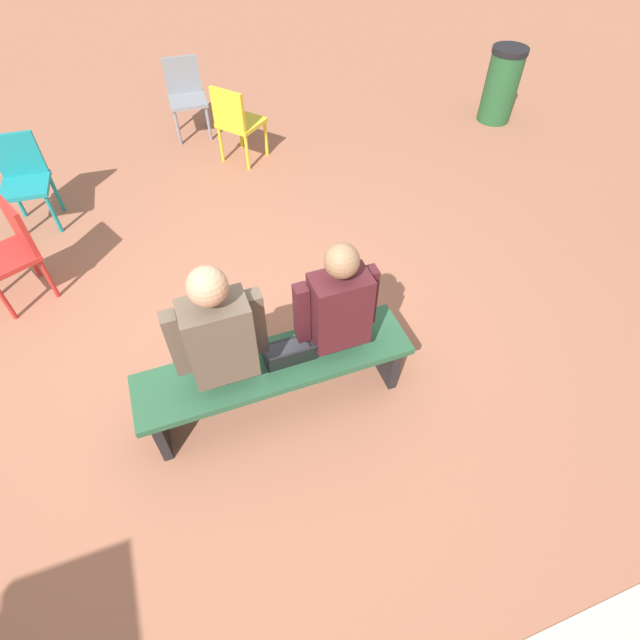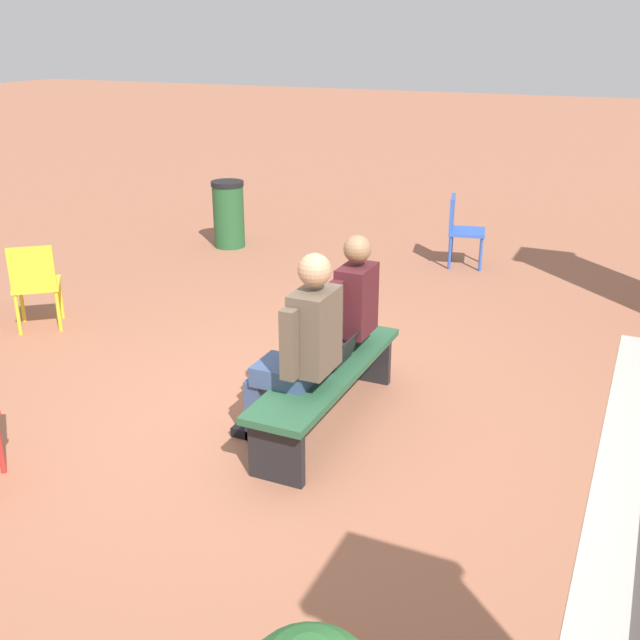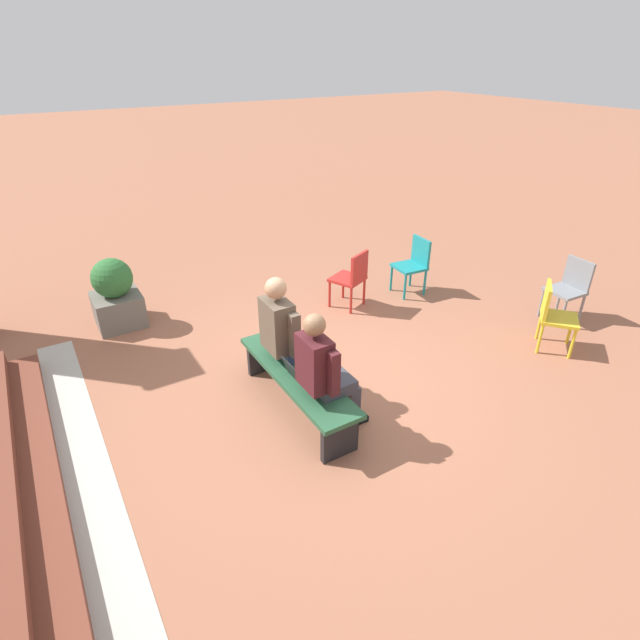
{
  "view_description": "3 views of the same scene",
  "coord_description": "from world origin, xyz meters",
  "px_view_note": "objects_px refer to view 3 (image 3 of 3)",
  "views": [
    {
      "loc": [
        0.31,
        2.32,
        3.01
      ],
      "look_at": [
        -0.38,
        0.46,
        0.81
      ],
      "focal_mm": 28.0,
      "sensor_mm": 36.0,
      "label": 1
    },
    {
      "loc": [
        4.29,
        2.32,
        2.68
      ],
      "look_at": [
        -0.59,
        0.11,
        0.59
      ],
      "focal_mm": 42.0,
      "sensor_mm": 36.0,
      "label": 2
    },
    {
      "loc": [
        -3.73,
        2.32,
        3.32
      ],
      "look_at": [
        -0.1,
        0.13,
        0.97
      ],
      "focal_mm": 28.0,
      "sensor_mm": 36.0,
      "label": 3
    }
  ],
  "objects_px": {
    "plastic_chair_mid_courtyard": "(352,276)",
    "plastic_chair_near_bench_left": "(414,262)",
    "person_adult": "(287,333)",
    "plastic_chair_foreground": "(570,286)",
    "person_student": "(324,370)",
    "plastic_chair_far_right": "(554,313)",
    "laptop": "(300,374)",
    "bench": "(297,380)",
    "planter": "(116,295)"
  },
  "relations": [
    {
      "from": "bench",
      "to": "person_adult",
      "type": "xyz_separation_m",
      "value": [
        0.31,
        -0.07,
        0.37
      ]
    },
    {
      "from": "laptop",
      "to": "plastic_chair_near_bench_left",
      "type": "relative_size",
      "value": 0.38
    },
    {
      "from": "laptop",
      "to": "person_student",
      "type": "bearing_deg",
      "value": -166.36
    },
    {
      "from": "laptop",
      "to": "plastic_chair_foreground",
      "type": "relative_size",
      "value": 0.38
    },
    {
      "from": "plastic_chair_near_bench_left",
      "to": "plastic_chair_foreground",
      "type": "bearing_deg",
      "value": -144.11
    },
    {
      "from": "person_student",
      "to": "plastic_chair_foreground",
      "type": "height_order",
      "value": "person_student"
    },
    {
      "from": "person_adult",
      "to": "plastic_chair_foreground",
      "type": "distance_m",
      "value": 4.07
    },
    {
      "from": "bench",
      "to": "plastic_chair_far_right",
      "type": "distance_m",
      "value": 3.29
    },
    {
      "from": "bench",
      "to": "person_adult",
      "type": "bearing_deg",
      "value": -12.68
    },
    {
      "from": "laptop",
      "to": "plastic_chair_mid_courtyard",
      "type": "relative_size",
      "value": 0.38
    },
    {
      "from": "plastic_chair_far_right",
      "to": "plastic_chair_near_bench_left",
      "type": "height_order",
      "value": "same"
    },
    {
      "from": "laptop",
      "to": "planter",
      "type": "relative_size",
      "value": 0.34
    },
    {
      "from": "laptop",
      "to": "plastic_chair_mid_courtyard",
      "type": "height_order",
      "value": "plastic_chair_mid_courtyard"
    },
    {
      "from": "person_adult",
      "to": "plastic_chair_mid_courtyard",
      "type": "bearing_deg",
      "value": -52.62
    },
    {
      "from": "bench",
      "to": "plastic_chair_mid_courtyard",
      "type": "height_order",
      "value": "plastic_chair_mid_courtyard"
    },
    {
      "from": "person_student",
      "to": "plastic_chair_far_right",
      "type": "xyz_separation_m",
      "value": [
        -0.13,
        -3.17,
        -0.22
      ]
    },
    {
      "from": "laptop",
      "to": "plastic_chair_far_right",
      "type": "bearing_deg",
      "value": -97.92
    },
    {
      "from": "person_student",
      "to": "planter",
      "type": "bearing_deg",
      "value": 21.04
    },
    {
      "from": "bench",
      "to": "plastic_chair_mid_courtyard",
      "type": "distance_m",
      "value": 2.4
    },
    {
      "from": "plastic_chair_foreground",
      "to": "laptop",
      "type": "bearing_deg",
      "value": 89.09
    },
    {
      "from": "plastic_chair_near_bench_left",
      "to": "person_adult",
      "type": "bearing_deg",
      "value": 114.2
    },
    {
      "from": "bench",
      "to": "plastic_chair_near_bench_left",
      "type": "height_order",
      "value": "plastic_chair_near_bench_left"
    },
    {
      "from": "person_student",
      "to": "person_adult",
      "type": "xyz_separation_m",
      "value": [
        0.73,
        -0.0,
        0.02
      ]
    },
    {
      "from": "person_adult",
      "to": "planter",
      "type": "height_order",
      "value": "person_adult"
    },
    {
      "from": "person_adult",
      "to": "plastic_chair_foreground",
      "type": "xyz_separation_m",
      "value": [
        -0.48,
        -4.04,
        -0.25
      ]
    },
    {
      "from": "person_adult",
      "to": "laptop",
      "type": "relative_size",
      "value": 4.29
    },
    {
      "from": "planter",
      "to": "person_student",
      "type": "bearing_deg",
      "value": -158.96
    },
    {
      "from": "bench",
      "to": "laptop",
      "type": "xyz_separation_m",
      "value": [
        -0.1,
        0.01,
        0.15
      ]
    },
    {
      "from": "person_adult",
      "to": "plastic_chair_mid_courtyard",
      "type": "xyz_separation_m",
      "value": [
        1.31,
        -1.71,
        -0.25
      ]
    },
    {
      "from": "laptop",
      "to": "planter",
      "type": "distance_m",
      "value": 3.14
    },
    {
      "from": "plastic_chair_foreground",
      "to": "plastic_chair_near_bench_left",
      "type": "height_order",
      "value": "same"
    },
    {
      "from": "bench",
      "to": "person_adult",
      "type": "relative_size",
      "value": 1.31
    },
    {
      "from": "plastic_chair_far_right",
      "to": "bench",
      "type": "bearing_deg",
      "value": 80.24
    },
    {
      "from": "plastic_chair_far_right",
      "to": "planter",
      "type": "relative_size",
      "value": 0.89
    },
    {
      "from": "laptop",
      "to": "bench",
      "type": "bearing_deg",
      "value": -6.56
    },
    {
      "from": "person_student",
      "to": "plastic_chair_mid_courtyard",
      "type": "xyz_separation_m",
      "value": [
        2.04,
        -1.71,
        -0.22
      ]
    },
    {
      "from": "plastic_chair_foreground",
      "to": "plastic_chair_near_bench_left",
      "type": "distance_m",
      "value": 2.14
    },
    {
      "from": "person_student",
      "to": "plastic_chair_near_bench_left",
      "type": "distance_m",
      "value": 3.43
    },
    {
      "from": "person_student",
      "to": "plastic_chair_foreground",
      "type": "bearing_deg",
      "value": -86.4
    },
    {
      "from": "bench",
      "to": "laptop",
      "type": "relative_size",
      "value": 5.62
    },
    {
      "from": "bench",
      "to": "plastic_chair_foreground",
      "type": "distance_m",
      "value": 4.11
    },
    {
      "from": "plastic_chair_foreground",
      "to": "planter",
      "type": "distance_m",
      "value": 6.06
    },
    {
      "from": "bench",
      "to": "plastic_chair_near_bench_left",
      "type": "relative_size",
      "value": 2.14
    },
    {
      "from": "plastic_chair_mid_courtyard",
      "to": "plastic_chair_near_bench_left",
      "type": "height_order",
      "value": "same"
    },
    {
      "from": "person_adult",
      "to": "plastic_chair_near_bench_left",
      "type": "relative_size",
      "value": 1.64
    },
    {
      "from": "person_adult",
      "to": "plastic_chair_far_right",
      "type": "relative_size",
      "value": 1.64
    },
    {
      "from": "person_adult",
      "to": "laptop",
      "type": "bearing_deg",
      "value": 168.85
    },
    {
      "from": "bench",
      "to": "plastic_chair_far_right",
      "type": "xyz_separation_m",
      "value": [
        -0.56,
        -3.24,
        0.13
      ]
    },
    {
      "from": "plastic_chair_far_right",
      "to": "plastic_chair_mid_courtyard",
      "type": "bearing_deg",
      "value": 33.95
    },
    {
      "from": "person_student",
      "to": "plastic_chair_near_bench_left",
      "type": "bearing_deg",
      "value": -54.58
    }
  ]
}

